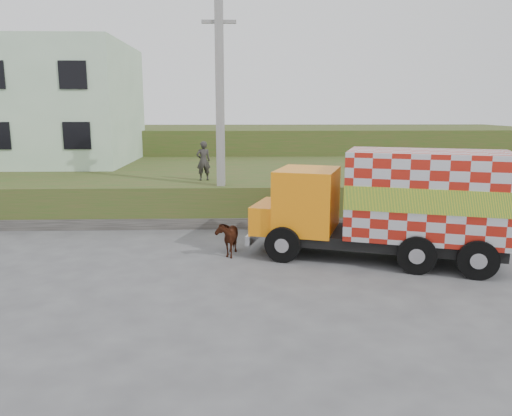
{
  "coord_description": "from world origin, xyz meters",
  "views": [
    {
      "loc": [
        -0.32,
        -13.49,
        4.25
      ],
      "look_at": [
        0.17,
        1.35,
        1.3
      ],
      "focal_mm": 35.0,
      "sensor_mm": 36.0,
      "label": 1
    }
  ],
  "objects_px": {
    "pedestrian": "(203,161)",
    "cow": "(227,237)",
    "utility_pole": "(220,114)",
    "cargo_truck": "(390,204)"
  },
  "relations": [
    {
      "from": "cargo_truck",
      "to": "pedestrian",
      "type": "xyz_separation_m",
      "value": [
        -5.65,
        5.83,
        0.65
      ]
    },
    {
      "from": "cargo_truck",
      "to": "cow",
      "type": "distance_m",
      "value": 4.79
    },
    {
      "from": "pedestrian",
      "to": "cow",
      "type": "bearing_deg",
      "value": 85.29
    },
    {
      "from": "cow",
      "to": "pedestrian",
      "type": "bearing_deg",
      "value": 107.29
    },
    {
      "from": "utility_pole",
      "to": "cargo_truck",
      "type": "relative_size",
      "value": 1.09
    },
    {
      "from": "utility_pole",
      "to": "cow",
      "type": "distance_m",
      "value": 5.18
    },
    {
      "from": "cargo_truck",
      "to": "utility_pole",
      "type": "bearing_deg",
      "value": 156.53
    },
    {
      "from": "utility_pole",
      "to": "pedestrian",
      "type": "relative_size",
      "value": 5.22
    },
    {
      "from": "utility_pole",
      "to": "cargo_truck",
      "type": "height_order",
      "value": "utility_pole"
    },
    {
      "from": "cow",
      "to": "pedestrian",
      "type": "relative_size",
      "value": 0.83
    }
  ]
}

